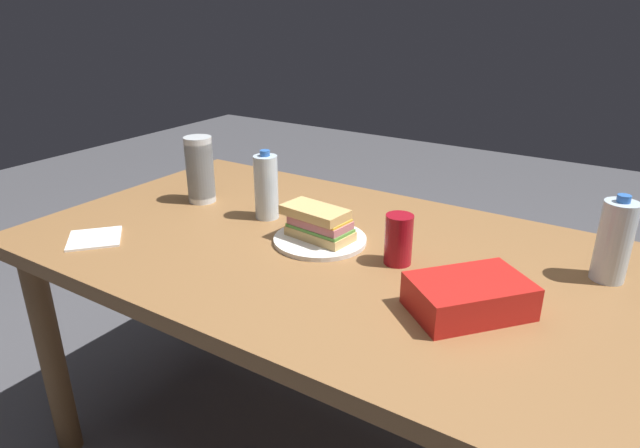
# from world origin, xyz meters

# --- Properties ---
(dining_table) EXTENTS (1.70, 0.92, 0.73)m
(dining_table) POSITION_xyz_m (0.00, 0.00, 0.65)
(dining_table) COLOR olive
(dining_table) RESTS_ON ground_plane
(paper_plate) EXTENTS (0.24, 0.24, 0.01)m
(paper_plate) POSITION_xyz_m (0.08, -0.01, 0.74)
(paper_plate) COLOR white
(paper_plate) RESTS_ON dining_table
(sandwich) EXTENTS (0.19, 0.11, 0.08)m
(sandwich) POSITION_xyz_m (0.08, -0.01, 0.79)
(sandwich) COLOR #DBB26B
(sandwich) RESTS_ON paper_plate
(soda_can_red) EXTENTS (0.07, 0.07, 0.12)m
(soda_can_red) POSITION_xyz_m (-0.14, -0.01, 0.80)
(soda_can_red) COLOR maroon
(soda_can_red) RESTS_ON dining_table
(chip_bag) EXTENTS (0.26, 0.27, 0.07)m
(chip_bag) POSITION_xyz_m (-0.36, 0.11, 0.77)
(chip_bag) COLOR red
(chip_bag) RESTS_ON dining_table
(water_bottle_tall) EXTENTS (0.07, 0.07, 0.20)m
(water_bottle_tall) POSITION_xyz_m (-0.57, -0.19, 0.83)
(water_bottle_tall) COLOR silver
(water_bottle_tall) RESTS_ON dining_table
(plastic_cup_stack) EXTENTS (0.08, 0.08, 0.20)m
(plastic_cup_stack) POSITION_xyz_m (0.56, -0.07, 0.84)
(plastic_cup_stack) COLOR silver
(plastic_cup_stack) RESTS_ON dining_table
(water_bottle_spare) EXTENTS (0.07, 0.07, 0.20)m
(water_bottle_spare) POSITION_xyz_m (0.30, -0.07, 0.83)
(water_bottle_spare) COLOR silver
(water_bottle_spare) RESTS_ON dining_table
(paper_napkin) EXTENTS (0.18, 0.18, 0.01)m
(paper_napkin) POSITION_xyz_m (0.58, 0.30, 0.74)
(paper_napkin) COLOR white
(paper_napkin) RESTS_ON dining_table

